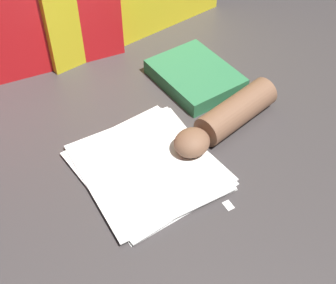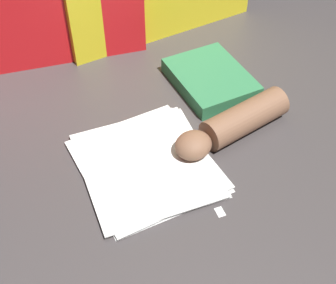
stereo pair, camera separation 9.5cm
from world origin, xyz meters
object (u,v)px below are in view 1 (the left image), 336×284
object	(u,v)px
paper_stack	(148,167)
scissors	(187,155)
hand_forearm	(227,118)
book_closed	(195,76)

from	to	relation	value
paper_stack	scissors	size ratio (longest dim) A/B	1.87
scissors	hand_forearm	distance (m)	0.13
book_closed	scissors	world-z (taller)	book_closed
paper_stack	book_closed	bearing A→B (deg)	37.73
paper_stack	hand_forearm	xyz separation A→B (m)	(0.21, 0.01, 0.03)
book_closed	scissors	bearing A→B (deg)	-127.41
paper_stack	scissors	world-z (taller)	paper_stack
scissors	book_closed	bearing A→B (deg)	52.59
scissors	hand_forearm	size ratio (longest dim) A/B	0.55
book_closed	hand_forearm	size ratio (longest dim) A/B	0.75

